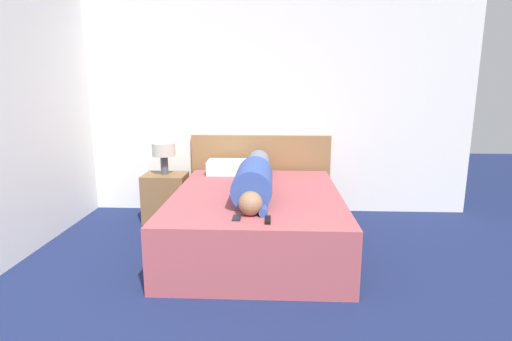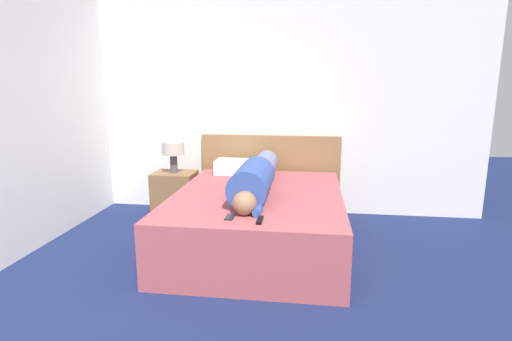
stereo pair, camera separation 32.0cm
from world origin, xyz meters
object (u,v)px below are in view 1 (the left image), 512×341
nightstand (166,197)px  pillow_near_headboard (232,167)px  person_lying (255,177)px  table_lamp (164,152)px  tv_remote (268,220)px  cell_phone (237,218)px  bed (257,219)px

nightstand → pillow_near_headboard: 0.84m
nightstand → pillow_near_headboard: (0.76, 0.09, 0.35)m
person_lying → pillow_near_headboard: person_lying is taller
nightstand → table_lamp: size_ratio=1.52×
nightstand → tv_remote: tv_remote is taller
nightstand → cell_phone: cell_phone is taller
bed → nightstand: bearing=146.1°
bed → pillow_near_headboard: (-0.33, 0.82, 0.35)m
bed → person_lying: size_ratio=1.17×
bed → nightstand: (-1.09, 0.73, 0.00)m
bed → pillow_near_headboard: 0.95m
nightstand → person_lying: (1.07, -0.71, 0.42)m
person_lying → tv_remote: person_lying is taller
bed → cell_phone: cell_phone is taller
bed → tv_remote: 0.88m
pillow_near_headboard → cell_phone: pillow_near_headboard is taller
nightstand → tv_remote: bearing=-52.1°
bed → table_lamp: table_lamp is taller
tv_remote → cell_phone: size_ratio=1.15×
table_lamp → cell_phone: size_ratio=2.79×
person_lying → cell_phone: person_lying is taller
cell_phone → nightstand: bearing=122.8°
person_lying → table_lamp: bearing=146.6°
table_lamp → cell_phone: 1.81m
tv_remote → nightstand: bearing=127.9°
person_lying → tv_remote: bearing=-80.7°
tv_remote → person_lying: bearing=99.3°
cell_phone → pillow_near_headboard: bearing=97.4°
bed → tv_remote: size_ratio=13.66×
nightstand → person_lying: 1.35m
person_lying → pillow_near_headboard: size_ratio=3.19×
tv_remote → table_lamp: bearing=127.9°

